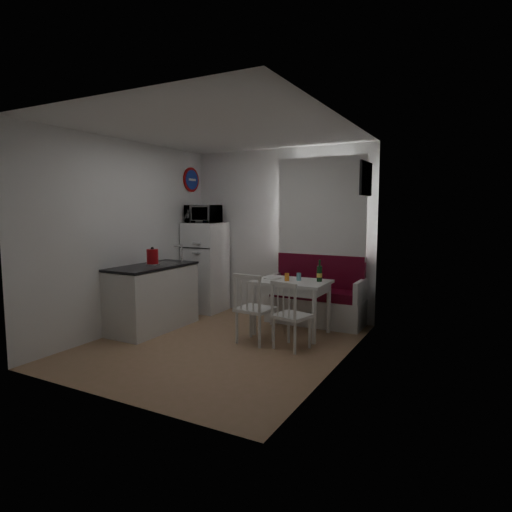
{
  "coord_description": "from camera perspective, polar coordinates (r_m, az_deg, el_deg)",
  "views": [
    {
      "loc": [
        2.82,
        -4.33,
        1.67
      ],
      "look_at": [
        0.24,
        0.5,
        1.07
      ],
      "focal_mm": 30.0,
      "sensor_mm": 36.0,
      "label": 1
    }
  ],
  "objects": [
    {
      "name": "bench",
      "position": [
        6.36,
        7.99,
        -5.95
      ],
      "size": [
        1.4,
        0.54,
        1.0
      ],
      "color": "silver",
      "rests_on": "floor"
    },
    {
      "name": "kitchen_counter",
      "position": [
        6.14,
        -13.53,
        -5.31
      ],
      "size": [
        0.62,
        1.32,
        1.16
      ],
      "color": "silver",
      "rests_on": "floor"
    },
    {
      "name": "picture_frame",
      "position": [
        5.6,
        14.41,
        9.96
      ],
      "size": [
        0.04,
        0.52,
        0.42
      ],
      "primitive_type": "cube",
      "color": "black",
      "rests_on": "wall_right"
    },
    {
      "name": "chair_left",
      "position": [
        5.28,
        -0.6,
        -6.03
      ],
      "size": [
        0.45,
        0.43,
        0.47
      ],
      "rotation": [
        0.0,
        0.0,
        -0.08
      ],
      "color": "silver",
      "rests_on": "floor"
    },
    {
      "name": "fridge",
      "position": [
        7.05,
        -6.74,
        -1.48
      ],
      "size": [
        0.58,
        0.58,
        1.45
      ],
      "primitive_type": "cube",
      "color": "white",
      "rests_on": "floor"
    },
    {
      "name": "wall_right",
      "position": [
        4.54,
        11.14,
        1.47
      ],
      "size": [
        0.02,
        3.5,
        2.6
      ],
      "primitive_type": "cube",
      "color": "white",
      "rests_on": "floor"
    },
    {
      "name": "kettle",
      "position": [
        5.98,
        -13.63,
        -0.1
      ],
      "size": [
        0.19,
        0.19,
        0.25
      ],
      "primitive_type": "cylinder",
      "color": "#A50D13",
      "rests_on": "kitchen_counter"
    },
    {
      "name": "floor",
      "position": [
        5.43,
        -4.81,
        -11.67
      ],
      "size": [
        3.0,
        3.5,
        0.02
      ],
      "primitive_type": "cube",
      "color": "#A17F56",
      "rests_on": "ground"
    },
    {
      "name": "wall_front",
      "position": [
        3.84,
        -19.34,
        0.37
      ],
      "size": [
        3.0,
        0.02,
        2.6
      ],
      "primitive_type": "cube",
      "color": "white",
      "rests_on": "floor"
    },
    {
      "name": "ceiling",
      "position": [
        5.25,
        -5.09,
        16.45
      ],
      "size": [
        3.0,
        3.5,
        0.02
      ],
      "primitive_type": "cube",
      "color": "white",
      "rests_on": "wall_back"
    },
    {
      "name": "drinking_glass_blue",
      "position": [
        5.73,
        5.73,
        -2.76
      ],
      "size": [
        0.06,
        0.06,
        0.1
      ],
      "primitive_type": "cylinder",
      "color": "#7ABECF",
      "rests_on": "dining_table"
    },
    {
      "name": "drinking_glass_orange",
      "position": [
        5.69,
        4.13,
        -2.81
      ],
      "size": [
        0.06,
        0.06,
        0.1
      ],
      "primitive_type": "cylinder",
      "color": "orange",
      "rests_on": "dining_table"
    },
    {
      "name": "chair_right",
      "position": [
        5.07,
        4.43,
        -6.94
      ],
      "size": [
        0.47,
        0.45,
        0.45
      ],
      "rotation": [
        0.0,
        0.0,
        -0.23
      ],
      "color": "silver",
      "rests_on": "floor"
    },
    {
      "name": "plate",
      "position": [
        5.86,
        2.17,
        -2.94
      ],
      "size": [
        0.24,
        0.24,
        0.02
      ],
      "primitive_type": "cylinder",
      "color": "white",
      "rests_on": "dining_table"
    },
    {
      "name": "wine_bottle",
      "position": [
        5.66,
        8.46,
        -1.94
      ],
      "size": [
        0.07,
        0.07,
        0.29
      ],
      "primitive_type": null,
      "color": "#133B1A",
      "rests_on": "dining_table"
    },
    {
      "name": "wall_left",
      "position": [
        6.12,
        -16.81,
        2.54
      ],
      "size": [
        0.02,
        3.5,
        2.6
      ],
      "primitive_type": "cube",
      "color": "white",
      "rests_on": "floor"
    },
    {
      "name": "wall_back",
      "position": [
        6.71,
        3.24,
        3.1
      ],
      "size": [
        3.0,
        0.02,
        2.6
      ],
      "primitive_type": "cube",
      "color": "white",
      "rests_on": "floor"
    },
    {
      "name": "wall_sign",
      "position": [
        7.21,
        -8.58,
        10.02
      ],
      "size": [
        0.03,
        0.4,
        0.4
      ],
      "primitive_type": "cylinder",
      "rotation": [
        0.0,
        1.57,
        0.0
      ],
      "color": "navy",
      "rests_on": "wall_left"
    },
    {
      "name": "curtain",
      "position": [
        6.34,
        8.66,
        6.24
      ],
      "size": [
        1.35,
        0.02,
        1.5
      ],
      "primitive_type": "cube",
      "color": "white",
      "rests_on": "wall_back"
    },
    {
      "name": "microwave",
      "position": [
        6.94,
        -7.07,
        5.59
      ],
      "size": [
        0.52,
        0.35,
        0.29
      ],
      "primitive_type": "imported",
      "color": "white",
      "rests_on": "fridge"
    },
    {
      "name": "window",
      "position": [
        6.41,
        8.86,
        5.79
      ],
      "size": [
        1.22,
        0.06,
        1.47
      ],
      "primitive_type": "cube",
      "color": "silver",
      "rests_on": "wall_back"
    },
    {
      "name": "dining_table",
      "position": [
        5.73,
        4.79,
        -4.08
      ],
      "size": [
        0.97,
        0.68,
        0.72
      ],
      "rotation": [
        0.0,
        0.0,
        -0.0
      ],
      "color": "silver",
      "rests_on": "floor"
    }
  ]
}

